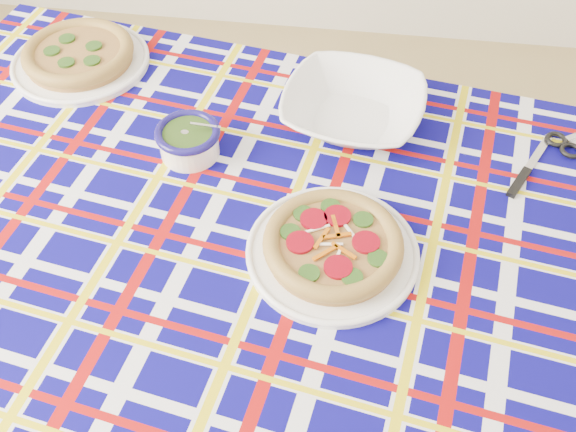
% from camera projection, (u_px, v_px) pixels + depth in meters
% --- Properties ---
extents(dining_table, '(1.54, 1.11, 0.66)m').
position_uv_depth(dining_table, '(250.00, 243.00, 1.10)').
color(dining_table, brown).
rests_on(dining_table, floor).
extents(tablecloth, '(1.58, 1.14, 0.09)m').
position_uv_depth(tablecloth, '(249.00, 235.00, 1.09)').
color(tablecloth, '#090564').
rests_on(tablecloth, dining_table).
extents(main_focaccia_plate, '(0.29, 0.29, 0.05)m').
position_uv_depth(main_focaccia_plate, '(333.00, 244.00, 0.98)').
color(main_focaccia_plate, olive).
rests_on(main_focaccia_plate, tablecloth).
extents(pesto_bowl, '(0.15, 0.15, 0.07)m').
position_uv_depth(pesto_bowl, '(188.00, 139.00, 1.12)').
color(pesto_bowl, '#1E360E').
rests_on(pesto_bowl, tablecloth).
extents(serving_bowl, '(0.30, 0.30, 0.06)m').
position_uv_depth(serving_bowl, '(353.00, 108.00, 1.18)').
color(serving_bowl, white).
rests_on(serving_bowl, tablecloth).
extents(second_focaccia_plate, '(0.32, 0.32, 0.05)m').
position_uv_depth(second_focaccia_plate, '(79.00, 54.00, 1.30)').
color(second_focaccia_plate, olive).
rests_on(second_focaccia_plate, tablecloth).
extents(table_knife, '(0.11, 0.18, 0.01)m').
position_uv_depth(table_knife, '(537.00, 154.00, 1.14)').
color(table_knife, silver).
rests_on(table_knife, tablecloth).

